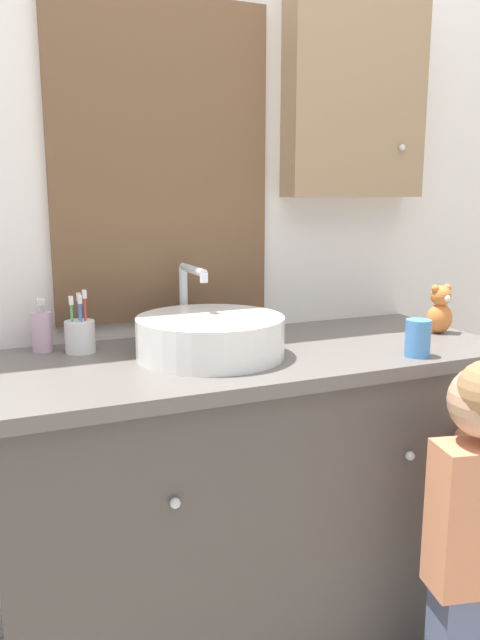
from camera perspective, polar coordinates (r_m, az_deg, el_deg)
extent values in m
cube|color=silver|center=(1.92, -2.74, 10.50)|extent=(3.20, 0.06, 2.50)
cube|color=brown|center=(1.84, -7.11, 14.05)|extent=(0.64, 0.02, 0.90)
cube|color=#B2C1CC|center=(1.83, -7.06, 14.06)|extent=(0.58, 0.01, 0.84)
cube|color=#997A56|center=(2.08, 10.54, 19.46)|extent=(0.47, 0.10, 0.61)
sphere|color=silver|center=(2.10, 14.61, 15.02)|extent=(0.02, 0.02, 0.02)
cube|color=#4C4742|center=(1.84, 1.18, -16.59)|extent=(1.36, 0.54, 0.83)
cube|color=#605B56|center=(1.68, 1.24, -3.45)|extent=(1.40, 0.58, 0.03)
sphere|color=silver|center=(1.41, -5.95, -16.31)|extent=(0.02, 0.02, 0.02)
sphere|color=silver|center=(1.69, 15.28, -11.89)|extent=(0.02, 0.02, 0.02)
cylinder|color=white|center=(1.61, -2.72, -1.53)|extent=(0.38, 0.38, 0.11)
cylinder|color=silver|center=(1.60, -2.73, 0.17)|extent=(0.32, 0.32, 0.01)
cylinder|color=silver|center=(1.81, -5.17, 1.54)|extent=(0.02, 0.02, 0.21)
cylinder|color=silver|center=(1.71, -4.32, 4.60)|extent=(0.02, 0.17, 0.02)
cylinder|color=silver|center=(1.63, -3.32, 3.86)|extent=(0.02, 0.02, 0.02)
sphere|color=white|center=(1.85, -2.03, -0.40)|extent=(0.05, 0.05, 0.05)
cylinder|color=silver|center=(1.71, -14.42, -1.48)|extent=(0.08, 0.08, 0.09)
cylinder|color=#D6423D|center=(1.70, -13.94, 0.08)|extent=(0.01, 0.01, 0.15)
cube|color=white|center=(1.69, -14.05, 2.31)|extent=(0.01, 0.02, 0.02)
cylinder|color=#8E56B7|center=(1.72, -14.44, -0.01)|extent=(0.01, 0.01, 0.14)
cube|color=white|center=(1.71, -14.54, 2.04)|extent=(0.01, 0.02, 0.02)
cylinder|color=#47B26B|center=(1.70, -15.09, -0.26)|extent=(0.01, 0.01, 0.14)
cube|color=white|center=(1.69, -15.20, 1.74)|extent=(0.01, 0.02, 0.02)
cylinder|color=#3884DB|center=(1.70, -14.35, -0.21)|extent=(0.01, 0.01, 0.14)
cube|color=white|center=(1.68, -14.46, 1.84)|extent=(0.01, 0.02, 0.02)
cylinder|color=#CCA3BC|center=(1.75, -17.66, -1.06)|extent=(0.05, 0.05, 0.11)
cylinder|color=silver|center=(1.73, -17.78, 1.02)|extent=(0.02, 0.02, 0.02)
cube|color=silver|center=(1.72, -17.79, 1.59)|extent=(0.02, 0.03, 0.02)
cube|color=tan|center=(1.64, 20.76, -16.48)|extent=(0.23, 0.16, 0.37)
cylinder|color=tan|center=(1.78, 19.81, -10.04)|extent=(0.11, 0.28, 0.05)
cylinder|color=pink|center=(1.88, 17.79, -7.48)|extent=(0.02, 0.05, 0.12)
ellipsoid|color=orange|center=(1.99, 17.77, 0.14)|extent=(0.08, 0.07, 0.09)
sphere|color=orange|center=(1.97, 17.89, 2.13)|extent=(0.06, 0.06, 0.06)
sphere|color=orange|center=(1.96, 17.42, 2.76)|extent=(0.02, 0.02, 0.02)
sphere|color=orange|center=(1.99, 18.43, 2.82)|extent=(0.02, 0.02, 0.02)
sphere|color=silver|center=(1.96, 18.39, 1.88)|extent=(0.02, 0.02, 0.02)
cylinder|color=#4789D1|center=(1.68, 15.95, -1.60)|extent=(0.07, 0.07, 0.10)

